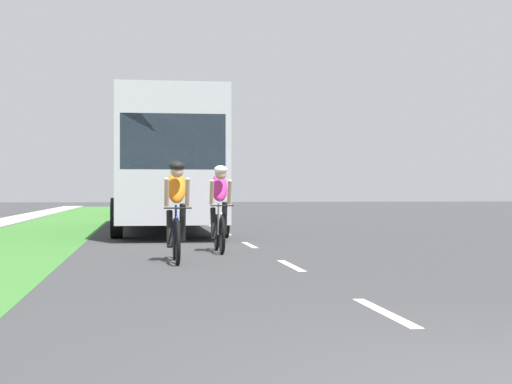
% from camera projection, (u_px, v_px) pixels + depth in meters
% --- Properties ---
extents(ground_plane, '(120.00, 120.00, 0.00)m').
position_uv_depth(ground_plane, '(216.00, 228.00, 24.20)').
color(ground_plane, '#38383A').
extents(grass_verge, '(2.96, 70.00, 0.01)m').
position_uv_depth(grass_verge, '(49.00, 229.00, 23.51)').
color(grass_verge, '#38722D').
rests_on(grass_verge, ground_plane).
extents(lane_markings_center, '(0.12, 53.13, 0.01)m').
position_uv_depth(lane_markings_center, '(205.00, 223.00, 28.16)').
color(lane_markings_center, white).
rests_on(lane_markings_center, ground_plane).
extents(cyclist_lead, '(0.42, 1.72, 1.58)m').
position_uv_depth(cyclist_lead, '(176.00, 211.00, 12.56)').
color(cyclist_lead, black).
rests_on(cyclist_lead, ground_plane).
extents(cyclist_trailing, '(0.42, 1.72, 1.58)m').
position_uv_depth(cyclist_trailing, '(219.00, 208.00, 14.64)').
color(cyclist_trailing, black).
rests_on(cyclist_trailing, ground_plane).
extents(bus_silver, '(2.78, 11.60, 3.48)m').
position_uv_depth(bus_silver, '(165.00, 161.00, 22.85)').
color(bus_silver, '#A5A8AD').
rests_on(bus_silver, ground_plane).
extents(pickup_black, '(2.22, 5.10, 1.64)m').
position_uv_depth(pickup_black, '(152.00, 197.00, 38.51)').
color(pickup_black, black).
rests_on(pickup_black, ground_plane).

